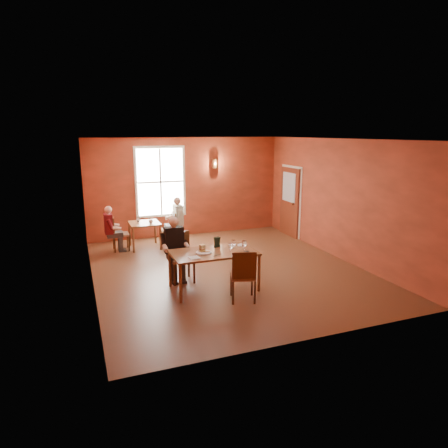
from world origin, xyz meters
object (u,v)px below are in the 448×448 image
object	(u,v)px
diner_white	(169,223)
diner_maroon	(119,229)
chair_diner_main	(182,258)
chair_diner_maroon	(121,233)
chair_empty	(243,275)
second_table	(145,235)
chair_diner_white	(168,229)
main_table	(214,270)
diner_main	(182,252)

from	to	relation	value
diner_white	diner_maroon	world-z (taller)	diner_white
chair_diner_main	chair_diner_maroon	size ratio (longest dim) A/B	1.12
chair_empty	second_table	xyz separation A→B (m)	(-1.14, 4.22, -0.15)
second_table	chair_diner_white	bearing A→B (deg)	0.00
second_table	chair_diner_white	distance (m)	0.66
chair_diner_white	diner_white	xyz separation A→B (m)	(0.03, 0.00, 0.19)
chair_empty	chair_diner_maroon	world-z (taller)	chair_empty
diner_white	diner_maroon	distance (m)	1.36
second_table	diner_maroon	distance (m)	0.72
chair_diner_white	diner_white	size ratio (longest dim) A/B	0.72
main_table	diner_main	xyz separation A→B (m)	(-0.50, 0.62, 0.27)
diner_maroon	chair_empty	bearing A→B (deg)	23.35
diner_white	diner_maroon	size ratio (longest dim) A/B	1.08
chair_diner_main	diner_white	bearing A→B (deg)	-97.52
chair_diner_white	chair_empty	bearing A→B (deg)	-173.36
diner_white	main_table	bearing A→B (deg)	-177.98
diner_main	chair_diner_maroon	bearing A→B (deg)	-71.69
chair_empty	chair_diner_maroon	bearing A→B (deg)	129.97
chair_empty	diner_maroon	xyz separation A→B (m)	(-1.82, 4.22, 0.10)
chair_empty	second_table	size ratio (longest dim) A/B	1.25
diner_main	chair_empty	xyz separation A→B (m)	(0.84, -1.34, -0.16)
second_table	diner_white	size ratio (longest dim) A/B	0.62
chair_empty	chair_diner_white	xyz separation A→B (m)	(-0.49, 4.22, -0.04)
second_table	diner_main	bearing A→B (deg)	-83.99
chair_empty	chair_diner_white	distance (m)	4.25
chair_diner_white	diner_maroon	size ratio (longest dim) A/B	0.77
diner_main	chair_empty	distance (m)	1.59
chair_diner_maroon	main_table	bearing A→B (deg)	22.54
chair_diner_maroon	diner_main	bearing A→B (deg)	18.31
second_table	diner_maroon	size ratio (longest dim) A/B	0.67
main_table	diner_maroon	distance (m)	3.81
chair_diner_main	diner_white	xyz separation A→B (m)	(0.38, 2.85, 0.13)
main_table	chair_diner_white	size ratio (longest dim) A/B	1.81
chair_diner_main	second_table	size ratio (longest dim) A/B	1.30
diner_main	chair_diner_white	bearing A→B (deg)	-96.86
chair_diner_white	diner_maroon	world-z (taller)	diner_maroon
chair_empty	main_table	bearing A→B (deg)	132.19
second_table	diner_maroon	xyz separation A→B (m)	(-0.68, 0.00, 0.25)
diner_maroon	chair_diner_main	bearing A→B (deg)	19.03
main_table	chair_empty	world-z (taller)	chair_empty
chair_diner_main	diner_white	size ratio (longest dim) A/B	0.80
chair_diner_maroon	diner_maroon	world-z (taller)	diner_maroon
main_table	chair_diner_white	xyz separation A→B (m)	(-0.15, 3.50, 0.07)
second_table	chair_diner_white	xyz separation A→B (m)	(0.65, 0.00, 0.11)
main_table	diner_maroon	world-z (taller)	diner_maroon
main_table	chair_diner_main	distance (m)	0.83
second_table	chair_diner_maroon	bearing A→B (deg)	180.00
diner_white	chair_diner_maroon	size ratio (longest dim) A/B	1.40
main_table	chair_empty	size ratio (longest dim) A/B	1.67
chair_diner_main	diner_main	xyz separation A→B (m)	(0.00, -0.03, 0.14)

